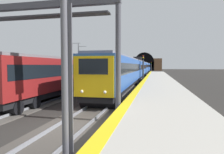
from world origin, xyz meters
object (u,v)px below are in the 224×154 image
Objects in this scene: train_main_approaching at (141,68)px; catenary_mast_far at (79,61)px; railway_signal_near at (65,57)px; railway_signal_far at (151,66)px; catenary_mast_near at (72,60)px; overhead_signal_gantry at (38,29)px; railway_signal_mid at (143,66)px; train_adjacent_platform at (94,71)px.

train_main_approaching is 11.06× the size of catenary_mast_far.
railway_signal_near reaches higher than railway_signal_far.
railway_signal_far is (98.87, 0.00, -0.25)m from railway_signal_near.
catenary_mast_near reaches higher than catenary_mast_far.
railway_signal_far is 0.64× the size of catenary_mast_far.
overhead_signal_gantry reaches higher than railway_signal_near.
railway_signal_mid is 68.21m from railway_signal_far.
catenary_mast_far is at bearing -12.07° from railway_signal_far.
train_adjacent_platform is at bearing -148.02° from catenary_mast_far.
catenary_mast_far is at bearing -107.17° from railway_signal_mid.
railway_signal_far is at bearing -180.00° from railway_signal_near.
overhead_signal_gantry is 1.20× the size of catenary_mast_near.
train_main_approaching is at bearing -10.57° from train_adjacent_platform.
train_main_approaching is at bearing -1.99° from railway_signal_far.
train_main_approaching is 18.69m from catenary_mast_far.
overhead_signal_gantry is at bearing -142.46° from railway_signal_near.
overhead_signal_gantry is at bearing -162.25° from catenary_mast_far.
railway_signal_far is 68.69m from catenary_mast_near.
train_adjacent_platform is at bearing -5.26° from railway_signal_far.
catenary_mast_near is (0.91, 13.68, 1.18)m from railway_signal_mid.
train_main_approaching reaches higher than train_adjacent_platform.
railway_signal_near is 1.13× the size of railway_signal_far.
overhead_signal_gantry is 1.25× the size of catenary_mast_far.
overhead_signal_gantry is (-18.41, -2.58, 2.84)m from train_adjacent_platform.
railway_signal_mid is at bearing -180.00° from railway_signal_near.
railway_signal_mid is at bearing -9.77° from overhead_signal_gantry.
train_main_approaching is 15.23× the size of railway_signal_near.
train_main_approaching is at bearing -34.18° from catenary_mast_near.
railway_signal_far is (49.70, -1.73, 0.67)m from train_main_approaching.
railway_signal_mid is 0.51× the size of overhead_signal_gantry.
overhead_signal_gantry is 30.76m from catenary_mast_far.
railway_signal_near is at bearing -142.46° from overhead_signal_gantry.
train_main_approaching is 10.62× the size of catenary_mast_near.
overhead_signal_gantry is (5.61, 4.31, 1.81)m from railway_signal_near.
catenary_mast_near is at bearing 19.85° from overhead_signal_gantry.
overhead_signal_gantry is at bearing -3.58° from train_main_approaching.
train_main_approaching is 49.73m from railway_signal_far.
catenary_mast_far reaches higher than overhead_signal_gantry.
train_main_approaching is 43.72m from overhead_signal_gantry.
railway_signal_far is at bearing -4.23° from train_adjacent_platform.
train_adjacent_platform is 75.17m from railway_signal_far.
railway_signal_far is at bearing -180.00° from railway_signal_mid.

